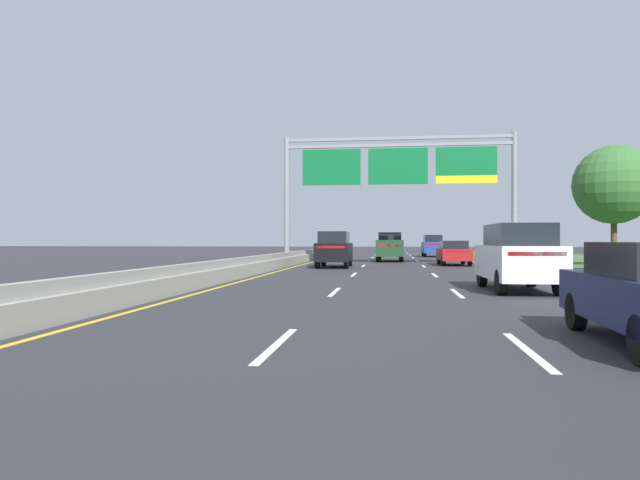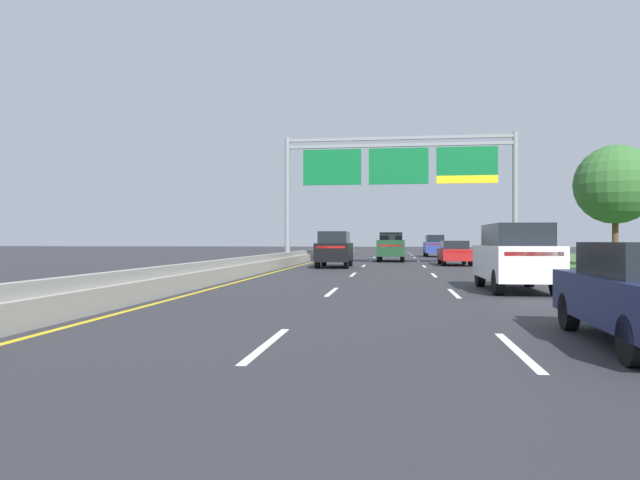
# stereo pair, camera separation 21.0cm
# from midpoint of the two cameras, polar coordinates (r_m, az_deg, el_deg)

# --- Properties ---
(ground_plane) EXTENTS (220.00, 220.00, 0.00)m
(ground_plane) POSITION_cam_midpoint_polar(r_m,az_deg,el_deg) (33.13, 7.14, -2.79)
(ground_plane) COLOR #2B2B30
(lane_striping) EXTENTS (11.96, 106.00, 0.01)m
(lane_striping) POSITION_cam_midpoint_polar(r_m,az_deg,el_deg) (32.67, 7.14, -2.82)
(lane_striping) COLOR white
(lane_striping) RESTS_ON ground
(median_barrier_concrete) EXTENTS (0.60, 110.00, 0.85)m
(median_barrier_concrete) POSITION_cam_midpoint_polar(r_m,az_deg,el_deg) (33.77, -4.14, -2.14)
(median_barrier_concrete) COLOR #99968E
(median_barrier_concrete) RESTS_ON ground
(overhead_sign_gantry) EXTENTS (15.06, 0.42, 8.47)m
(overhead_sign_gantry) POSITION_cam_midpoint_polar(r_m,az_deg,el_deg) (37.77, 7.60, 6.73)
(overhead_sign_gantry) COLOR gray
(overhead_sign_gantry) RESTS_ON ground
(pickup_truck_darkgreen) EXTENTS (2.02, 5.41, 2.20)m
(pickup_truck_darkgreen) POSITION_cam_midpoint_polar(r_m,az_deg,el_deg) (43.85, 6.83, -0.71)
(pickup_truck_darkgreen) COLOR #193D23
(pickup_truck_darkgreen) RESTS_ON ground
(car_white_right_lane_suv) EXTENTS (1.98, 4.73, 2.11)m
(car_white_right_lane_suv) POSITION_cam_midpoint_polar(r_m,az_deg,el_deg) (19.14, 18.77, -1.52)
(car_white_right_lane_suv) COLOR silver
(car_white_right_lane_suv) RESTS_ON ground
(car_blue_right_lane_suv) EXTENTS (1.92, 4.71, 2.11)m
(car_blue_right_lane_suv) POSITION_cam_midpoint_polar(r_m,az_deg,el_deg) (56.79, 11.04, -0.53)
(car_blue_right_lane_suv) COLOR navy
(car_blue_right_lane_suv) RESTS_ON ground
(car_red_right_lane_sedan) EXTENTS (1.88, 4.42, 1.57)m
(car_red_right_lane_sedan) POSITION_cam_midpoint_polar(r_m,az_deg,el_deg) (37.68, 13.01, -1.21)
(car_red_right_lane_sedan) COLOR maroon
(car_red_right_lane_sedan) RESTS_ON ground
(car_black_left_lane_suv) EXTENTS (1.94, 4.72, 2.11)m
(car_black_left_lane_suv) POSITION_cam_midpoint_polar(r_m,az_deg,el_deg) (33.82, 1.26, -0.87)
(car_black_left_lane_suv) COLOR black
(car_black_left_lane_suv) RESTS_ON ground
(roadside_tree_far) EXTENTS (4.83, 4.83, 7.43)m
(roadside_tree_far) POSITION_cam_midpoint_polar(r_m,az_deg,el_deg) (39.60, 27.08, 4.91)
(roadside_tree_far) COLOR #4C3823
(roadside_tree_far) RESTS_ON ground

